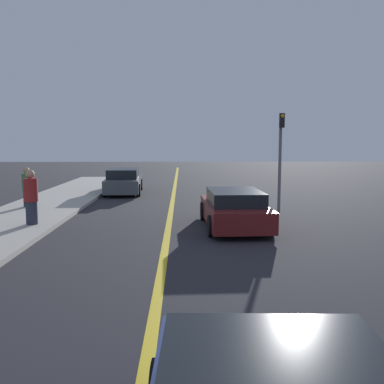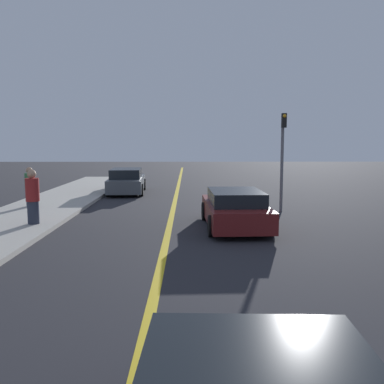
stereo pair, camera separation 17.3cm
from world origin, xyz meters
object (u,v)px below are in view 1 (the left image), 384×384
(pedestrian_far_standing, at_px, (31,197))
(traffic_light, at_px, (280,151))
(car_ahead_center, at_px, (234,209))
(car_far_distant, at_px, (124,181))
(pedestrian_by_sign, at_px, (27,187))

(pedestrian_far_standing, distance_m, traffic_light, 9.31)
(car_ahead_center, distance_m, pedestrian_far_standing, 6.49)
(car_ahead_center, bearing_deg, traffic_light, 53.11)
(car_far_distant, height_order, pedestrian_by_sign, pedestrian_by_sign)
(pedestrian_far_standing, bearing_deg, car_far_distant, 79.48)
(pedestrian_by_sign, distance_m, traffic_light, 10.21)
(car_ahead_center, distance_m, car_far_distant, 10.31)
(car_far_distant, height_order, pedestrian_far_standing, pedestrian_far_standing)
(car_ahead_center, distance_m, traffic_light, 4.22)
(car_far_distant, bearing_deg, pedestrian_by_sign, -123.04)
(car_far_distant, bearing_deg, traffic_light, -43.84)
(pedestrian_by_sign, height_order, traffic_light, traffic_light)
(traffic_light, bearing_deg, pedestrian_far_standing, -160.03)
(car_ahead_center, distance_m, pedestrian_by_sign, 8.74)
(pedestrian_far_standing, bearing_deg, car_ahead_center, -0.06)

